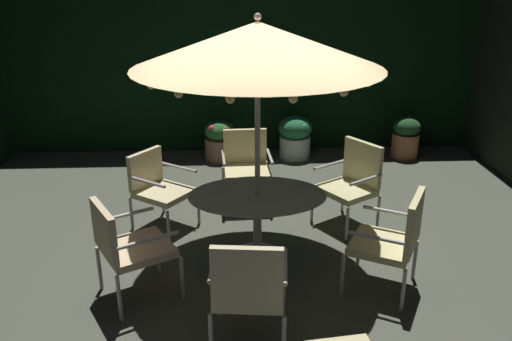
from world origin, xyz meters
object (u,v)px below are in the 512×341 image
(patio_chair_east, at_px, (126,243))
(potted_plant_front_corner, at_px, (406,137))
(patio_chair_southeast, at_px, (248,286))
(patio_chair_north, at_px, (246,162))
(patio_chair_south, at_px, (394,237))
(potted_plant_right_near, at_px, (219,140))
(patio_umbrella, at_px, (258,45))
(patio_dining_table, at_px, (257,207))
(patio_chair_northeast, at_px, (157,185))
(potted_plant_back_center, at_px, (295,136))
(patio_chair_southwest, at_px, (353,179))

(patio_chair_east, bearing_deg, potted_plant_front_corner, 44.59)
(patio_chair_east, distance_m, patio_chair_southeast, 1.30)
(patio_chair_north, height_order, patio_chair_south, patio_chair_south)
(potted_plant_right_near, distance_m, potted_plant_front_corner, 3.05)
(patio_umbrella, height_order, potted_plant_right_near, patio_umbrella)
(patio_dining_table, height_order, patio_chair_south, patio_chair_south)
(patio_umbrella, relative_size, patio_chair_southeast, 2.52)
(patio_chair_north, distance_m, patio_chair_southeast, 2.82)
(patio_dining_table, xyz_separation_m, patio_umbrella, (0.00, -0.00, 1.66))
(patio_chair_south, bearing_deg, patio_chair_northeast, 147.79)
(patio_chair_north, height_order, patio_chair_east, patio_chair_east)
(patio_chair_north, relative_size, patio_chair_northeast, 1.06)
(patio_chair_southeast, bearing_deg, patio_chair_south, 27.68)
(patio_chair_southeast, xyz_separation_m, potted_plant_front_corner, (2.75, 4.50, -0.22))
(patio_dining_table, xyz_separation_m, potted_plant_right_near, (-0.45, 3.12, -0.26))
(potted_plant_right_near, height_order, potted_plant_back_center, potted_plant_back_center)
(patio_umbrella, distance_m, patio_chair_southwest, 2.20)
(patio_chair_east, distance_m, patio_chair_southwest, 2.83)
(patio_chair_east, bearing_deg, patio_chair_southwest, 31.21)
(potted_plant_back_center, bearing_deg, patio_dining_table, -104.00)
(patio_chair_north, distance_m, patio_chair_southwest, 1.41)
(potted_plant_front_corner, bearing_deg, patio_chair_east, -135.41)
(patio_chair_east, distance_m, potted_plant_right_near, 3.90)
(patio_chair_northeast, relative_size, patio_chair_southeast, 0.90)
(patio_chair_south, height_order, patio_chair_southwest, patio_chair_south)
(patio_chair_east, bearing_deg, patio_dining_table, 29.30)
(patio_chair_northeast, relative_size, patio_chair_south, 0.90)
(patio_chair_southeast, height_order, potted_plant_back_center, patio_chair_southeast)
(patio_umbrella, height_order, potted_plant_back_center, patio_umbrella)
(patio_dining_table, height_order, potted_plant_front_corner, patio_dining_table)
(patio_chair_southeast, bearing_deg, patio_chair_east, 146.47)
(patio_chair_southeast, relative_size, patio_chair_south, 0.99)
(patio_chair_east, distance_m, potted_plant_front_corner, 5.39)
(patio_umbrella, relative_size, patio_chair_northeast, 2.80)
(potted_plant_right_near, height_order, potted_plant_front_corner, potted_plant_front_corner)
(patio_dining_table, distance_m, patio_chair_southwest, 1.42)
(patio_dining_table, xyz_separation_m, patio_chair_northeast, (-1.14, 0.83, -0.06))
(patio_chair_south, relative_size, potted_plant_front_corner, 1.51)
(patio_chair_south, distance_m, potted_plant_right_near, 4.17)
(patio_chair_northeast, bearing_deg, patio_chair_east, -93.41)
(patio_umbrella, xyz_separation_m, patio_chair_northeast, (-1.14, 0.83, -1.72))
(patio_umbrella, distance_m, potted_plant_front_corner, 4.46)
(patio_chair_east, height_order, patio_chair_southwest, patio_chair_southwest)
(potted_plant_front_corner, bearing_deg, patio_umbrella, -130.11)
(patio_umbrella, bearing_deg, patio_chair_north, 92.84)
(patio_chair_southwest, bearing_deg, patio_chair_north, 153.17)
(potted_plant_right_near, bearing_deg, patio_dining_table, -81.76)
(patio_chair_northeast, height_order, potted_plant_back_center, patio_chair_northeast)
(patio_dining_table, bearing_deg, patio_chair_northeast, 144.20)
(patio_chair_south, distance_m, patio_chair_southwest, 1.46)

